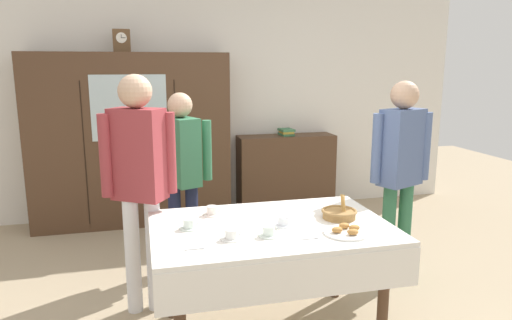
% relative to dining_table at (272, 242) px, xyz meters
% --- Properties ---
extents(ground_plane, '(12.00, 12.00, 0.00)m').
position_rel_dining_table_xyz_m(ground_plane, '(0.00, 0.23, -0.66)').
color(ground_plane, tan).
rests_on(ground_plane, ground).
extents(back_wall, '(6.40, 0.10, 2.70)m').
position_rel_dining_table_xyz_m(back_wall, '(0.00, 2.88, 0.69)').
color(back_wall, silver).
rests_on(back_wall, ground).
extents(dining_table, '(1.54, 1.02, 0.77)m').
position_rel_dining_table_xyz_m(dining_table, '(0.00, 0.00, 0.00)').
color(dining_table, '#4C3321').
rests_on(dining_table, ground).
extents(wall_cabinet, '(2.17, 0.46, 1.92)m').
position_rel_dining_table_xyz_m(wall_cabinet, '(-0.90, 2.59, 0.30)').
color(wall_cabinet, '#4C3321').
rests_on(wall_cabinet, ground).
extents(mantel_clock, '(0.18, 0.11, 0.24)m').
position_rel_dining_table_xyz_m(mantel_clock, '(-0.94, 2.59, 1.38)').
color(mantel_clock, brown).
rests_on(mantel_clock, wall_cabinet).
extents(bookshelf_low, '(1.19, 0.35, 0.94)m').
position_rel_dining_table_xyz_m(bookshelf_low, '(0.93, 2.64, -0.19)').
color(bookshelf_low, '#4C3321').
rests_on(bookshelf_low, ground).
extents(book_stack, '(0.17, 0.22, 0.08)m').
position_rel_dining_table_xyz_m(book_stack, '(0.93, 2.64, 0.32)').
color(book_stack, '#3D754C').
rests_on(book_stack, bookshelf_low).
extents(tea_cup_mid_left, '(0.13, 0.13, 0.06)m').
position_rel_dining_table_xyz_m(tea_cup_mid_left, '(-0.07, -0.16, 0.14)').
color(tea_cup_mid_left, silver).
rests_on(tea_cup_mid_left, dining_table).
extents(tea_cup_back_edge, '(0.13, 0.13, 0.06)m').
position_rel_dining_table_xyz_m(tea_cup_back_edge, '(-0.52, 0.09, 0.14)').
color(tea_cup_back_edge, silver).
rests_on(tea_cup_back_edge, dining_table).
extents(tea_cup_front_edge, '(0.13, 0.13, 0.06)m').
position_rel_dining_table_xyz_m(tea_cup_front_edge, '(-0.30, -0.16, 0.14)').
color(tea_cup_front_edge, white).
rests_on(tea_cup_front_edge, dining_table).
extents(tea_cup_near_right, '(0.13, 0.13, 0.06)m').
position_rel_dining_table_xyz_m(tea_cup_near_right, '(0.08, -0.01, 0.14)').
color(tea_cup_near_right, white).
rests_on(tea_cup_near_right, dining_table).
extents(tea_cup_near_left, '(0.13, 0.13, 0.06)m').
position_rel_dining_table_xyz_m(tea_cup_near_left, '(-0.34, 0.33, 0.14)').
color(tea_cup_near_left, white).
rests_on(tea_cup_near_left, dining_table).
extents(bread_basket, '(0.24, 0.24, 0.16)m').
position_rel_dining_table_xyz_m(bread_basket, '(0.48, 0.05, 0.14)').
color(bread_basket, '#9E7542').
rests_on(bread_basket, dining_table).
extents(pastry_plate, '(0.28, 0.28, 0.05)m').
position_rel_dining_table_xyz_m(pastry_plate, '(0.41, -0.24, 0.12)').
color(pastry_plate, white).
rests_on(pastry_plate, dining_table).
extents(spoon_near_left, '(0.12, 0.02, 0.01)m').
position_rel_dining_table_xyz_m(spoon_near_left, '(-0.51, -0.26, 0.11)').
color(spoon_near_left, silver).
rests_on(spoon_near_left, dining_table).
extents(spoon_center, '(0.12, 0.02, 0.01)m').
position_rel_dining_table_xyz_m(spoon_center, '(0.17, -0.27, 0.11)').
color(spoon_center, silver).
rests_on(spoon_center, dining_table).
extents(person_behind_table_right, '(0.52, 0.41, 1.56)m').
position_rel_dining_table_xyz_m(person_behind_table_right, '(-0.46, 1.21, 0.28)').
color(person_behind_table_right, '#191E38').
rests_on(person_behind_table_right, ground).
extents(person_behind_table_left, '(0.52, 0.33, 1.67)m').
position_rel_dining_table_xyz_m(person_behind_table_left, '(1.25, 0.57, 0.36)').
color(person_behind_table_left, '#33704C').
rests_on(person_behind_table_left, ground).
extents(person_near_right_end, '(0.52, 0.36, 1.73)m').
position_rel_dining_table_xyz_m(person_near_right_end, '(-0.82, 0.55, 0.40)').
color(person_near_right_end, silver).
rests_on(person_near_right_end, ground).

